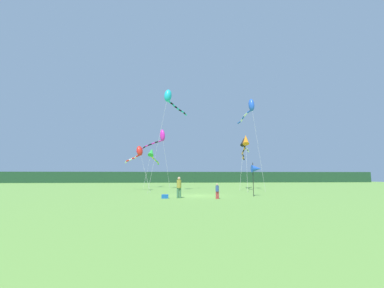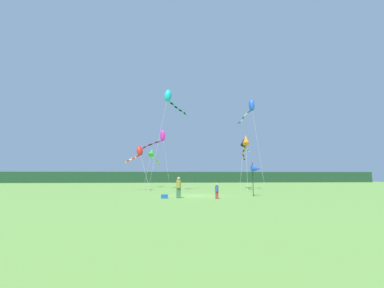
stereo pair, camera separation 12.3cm
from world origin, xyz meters
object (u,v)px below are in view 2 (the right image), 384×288
Objects in this scene: kite_cyan at (169,97)px; kite_magenta at (159,138)px; kite_blue at (250,107)px; cooler_box at (165,196)px; banner_flag_pole at (256,169)px; kite_black at (244,142)px; kite_green at (152,153)px; kite_red at (138,152)px; person_child at (217,190)px; kite_orange at (245,142)px; person_adult at (179,186)px.

kite_cyan reaches higher than kite_magenta.
cooler_box is at bearing -136.10° from kite_blue.
kite_blue reaches higher than kite_magenta.
banner_flag_pole is 18.19m from kite_magenta.
kite_magenta is (-12.50, 1.71, 0.79)m from kite_black.
kite_magenta is (1.33, -3.99, 1.98)m from kite_green.
kite_cyan is (-8.42, 7.46, 9.13)m from banner_flag_pole.
cooler_box is at bearing -170.43° from banner_flag_pole.
kite_cyan is 8.07m from kite_red.
kite_magenta is 6.11m from kite_red.
cooler_box is at bearing 169.35° from person_child.
kite_green is at bearing 83.28° from kite_red.
kite_orange is (-0.78, 0.12, -4.85)m from kite_blue.
kite_magenta is at bearing 64.30° from kite_red.
kite_orange is at bearing -103.38° from kite_black.
kite_black is at bearing 51.74° from cooler_box.
kite_cyan reaches higher than kite_red.
kite_blue reaches higher than cooler_box.
kite_magenta is at bearing 102.28° from kite_cyan.
person_adult is 7.65m from banner_flag_pole.
person_child is at bearing -117.10° from kite_orange.
cooler_box is at bearing -128.26° from kite_black.
kite_green is 9.03m from kite_red.
kite_green is (-2.69, 19.82, 5.40)m from cooler_box.
kite_orange is 0.75× the size of kite_cyan.
banner_flag_pole is at bearing -37.42° from kite_red.
kite_blue is 16.15m from kite_red.
kite_red is (-14.89, 0.15, -6.26)m from kite_blue.
kite_orange is 1.65× the size of kite_red.
person_adult is 1.43× the size of person_child.
kite_orange is 1.09× the size of kite_magenta.
kite_blue reaches higher than person_child.
kite_orange is (-0.78, -3.28, -0.44)m from kite_black.
kite_black is (9.94, 13.99, 5.75)m from person_adult.
kite_magenta is at bearing 99.25° from person_adult.
kite_orange reaches higher than cooler_box.
kite_magenta is (-2.56, 15.70, 6.54)m from person_adult.
kite_cyan is 1.45× the size of kite_magenta.
kite_cyan is at bearing -169.20° from kite_orange.
cooler_box is 0.07× the size of kite_magenta.
kite_black is 0.87× the size of kite_magenta.
person_adult is at bearing -78.82° from kite_green.
kite_blue is 2.11× the size of kite_red.
person_adult is 0.15× the size of kite_blue.
person_adult is 15.06m from kite_orange.
kite_blue is at bearing -22.24° from kite_magenta.
kite_blue reaches higher than kite_red.
banner_flag_pole is 21.77m from kite_green.
person_child is 0.10× the size of kite_cyan.
person_child is at bearing -55.20° from kite_red.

